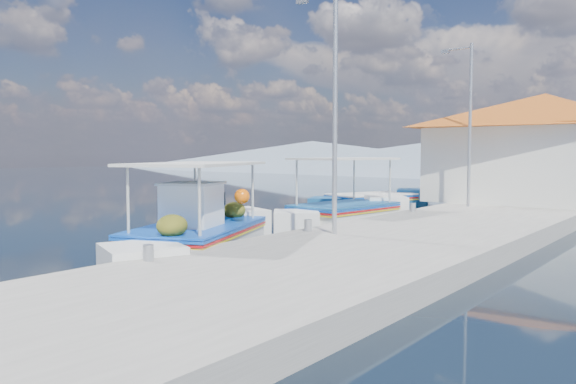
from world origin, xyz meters
The scene contains 9 objects.
ground centered at (0.00, 0.00, 0.00)m, with size 160.00×160.00×0.00m, color black.
quay centered at (5.90, 6.00, 0.25)m, with size 5.00×44.00×0.50m, color #A09D96.
bollards centered at (3.80, 5.25, 0.65)m, with size 0.20×17.20×0.30m.
main_caique centered at (1.95, 0.01, 0.48)m, with size 4.12×6.98×2.50m.
caique_green_canopy centered at (1.78, 6.96, 0.38)m, with size 2.52×6.86×2.58m.
caique_blue_hull centered at (0.25, 11.42, 0.31)m, with size 3.46×5.96×1.15m.
harbor_building centered at (6.20, 15.00, 2.78)m, with size 10.49×10.49×4.40m.
lamp_post_near centered at (4.51, 2.00, 3.85)m, with size 1.21×0.14×6.00m.
lamp_post_far centered at (4.51, 11.00, 3.85)m, with size 1.21×0.14×6.00m.
Camera 1 is at (12.17, -9.44, 2.49)m, focal length 34.91 mm.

